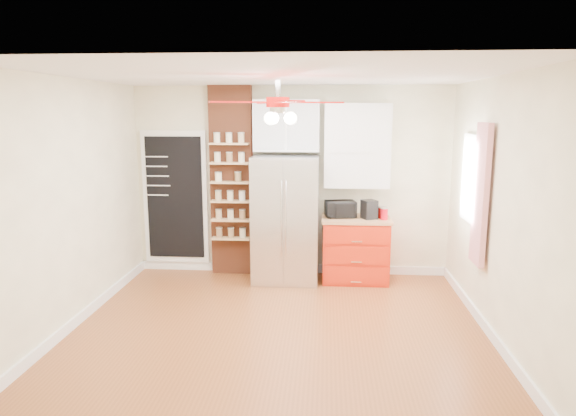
# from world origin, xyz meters

# --- Properties ---
(floor) EXTENTS (4.50, 4.50, 0.00)m
(floor) POSITION_xyz_m (0.00, 0.00, 0.00)
(floor) COLOR brown
(floor) RESTS_ON ground
(ceiling) EXTENTS (4.50, 4.50, 0.00)m
(ceiling) POSITION_xyz_m (0.00, 0.00, 2.70)
(ceiling) COLOR white
(ceiling) RESTS_ON wall_back
(wall_back) EXTENTS (4.50, 0.02, 2.70)m
(wall_back) POSITION_xyz_m (0.00, 2.00, 1.35)
(wall_back) COLOR #FCF6CA
(wall_back) RESTS_ON floor
(wall_front) EXTENTS (4.50, 0.02, 2.70)m
(wall_front) POSITION_xyz_m (0.00, -2.00, 1.35)
(wall_front) COLOR #FCF6CA
(wall_front) RESTS_ON floor
(wall_left) EXTENTS (0.02, 4.00, 2.70)m
(wall_left) POSITION_xyz_m (-2.25, 0.00, 1.35)
(wall_left) COLOR #FCF6CA
(wall_left) RESTS_ON floor
(wall_right) EXTENTS (0.02, 4.00, 2.70)m
(wall_right) POSITION_xyz_m (2.25, 0.00, 1.35)
(wall_right) COLOR #FCF6CA
(wall_right) RESTS_ON floor
(chalkboard) EXTENTS (0.95, 0.05, 1.95)m
(chalkboard) POSITION_xyz_m (-1.70, 1.96, 1.10)
(chalkboard) COLOR white
(chalkboard) RESTS_ON wall_back
(brick_pillar) EXTENTS (0.60, 0.16, 2.70)m
(brick_pillar) POSITION_xyz_m (-0.85, 1.92, 1.35)
(brick_pillar) COLOR brown
(brick_pillar) RESTS_ON floor
(fridge) EXTENTS (0.90, 0.70, 1.75)m
(fridge) POSITION_xyz_m (-0.05, 1.63, 0.88)
(fridge) COLOR silver
(fridge) RESTS_ON floor
(upper_glass_cabinet) EXTENTS (0.90, 0.35, 0.70)m
(upper_glass_cabinet) POSITION_xyz_m (-0.05, 1.82, 2.15)
(upper_glass_cabinet) COLOR white
(upper_glass_cabinet) RESTS_ON wall_back
(red_cabinet) EXTENTS (0.94, 0.64, 0.90)m
(red_cabinet) POSITION_xyz_m (0.92, 1.68, 0.45)
(red_cabinet) COLOR red
(red_cabinet) RESTS_ON floor
(upper_shelf_unit) EXTENTS (0.90, 0.30, 1.15)m
(upper_shelf_unit) POSITION_xyz_m (0.92, 1.85, 1.88)
(upper_shelf_unit) COLOR white
(upper_shelf_unit) RESTS_ON wall_back
(window) EXTENTS (0.04, 0.75, 1.05)m
(window) POSITION_xyz_m (2.23, 0.90, 1.55)
(window) COLOR white
(window) RESTS_ON wall_right
(curtain) EXTENTS (0.06, 0.40, 1.55)m
(curtain) POSITION_xyz_m (2.18, 0.35, 1.45)
(curtain) COLOR red
(curtain) RESTS_ON wall_right
(ceiling_fan) EXTENTS (1.40, 1.40, 0.44)m
(ceiling_fan) POSITION_xyz_m (0.00, 0.00, 2.42)
(ceiling_fan) COLOR silver
(ceiling_fan) RESTS_ON ceiling
(toaster_oven) EXTENTS (0.45, 0.35, 0.22)m
(toaster_oven) POSITION_xyz_m (0.70, 1.70, 1.01)
(toaster_oven) COLOR black
(toaster_oven) RESTS_ON red_cabinet
(coffee_maker) EXTENTS (0.24, 0.25, 0.26)m
(coffee_maker) POSITION_xyz_m (1.09, 1.63, 1.03)
(coffee_maker) COLOR black
(coffee_maker) RESTS_ON red_cabinet
(canister_left) EXTENTS (0.11, 0.11, 0.15)m
(canister_left) POSITION_xyz_m (1.29, 1.57, 0.98)
(canister_left) COLOR #B50A17
(canister_left) RESTS_ON red_cabinet
(canister_right) EXTENTS (0.11, 0.11, 0.15)m
(canister_right) POSITION_xyz_m (1.27, 1.68, 0.97)
(canister_right) COLOR #A90C09
(canister_right) RESTS_ON red_cabinet
(pantry_jar_oats) EXTENTS (0.11, 0.11, 0.12)m
(pantry_jar_oats) POSITION_xyz_m (-1.01, 1.77, 1.43)
(pantry_jar_oats) COLOR beige
(pantry_jar_oats) RESTS_ON brick_pillar
(pantry_jar_beans) EXTENTS (0.12, 0.12, 0.13)m
(pantry_jar_beans) POSITION_xyz_m (-0.73, 1.77, 1.44)
(pantry_jar_beans) COLOR olive
(pantry_jar_beans) RESTS_ON brick_pillar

